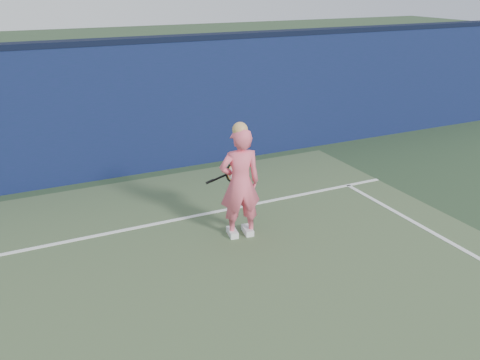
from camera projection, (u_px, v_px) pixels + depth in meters
backstop_wall at (53, 118)px, 9.19m from camera, size 24.00×0.40×2.50m
wall_cap at (43, 45)px, 8.71m from camera, size 24.00×0.42×0.10m
player at (240, 183)px, 7.37m from camera, size 0.67×0.49×1.75m
racket at (232, 173)px, 7.78m from camera, size 0.62×0.14×0.33m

